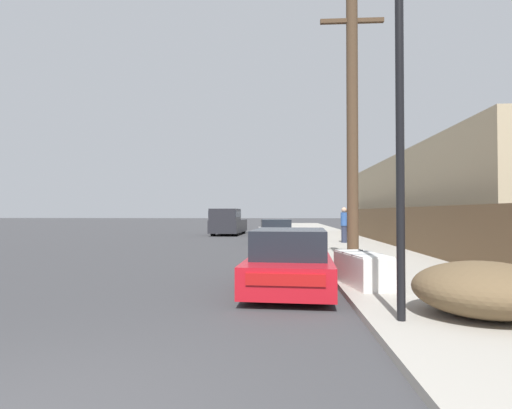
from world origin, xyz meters
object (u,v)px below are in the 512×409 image
(utility_pole, at_px, (352,126))
(brush_pile, at_px, (484,289))
(discarded_fridge, at_px, (362,269))
(street_lamp, at_px, (400,121))
(pedestrian, at_px, (344,224))
(pickup_truck, at_px, (228,222))
(car_parked_mid, at_px, (275,232))
(parked_sports_car_red, at_px, (290,261))

(utility_pole, distance_m, brush_pile, 6.50)
(discarded_fridge, bearing_deg, street_lamp, -101.34)
(pedestrian, bearing_deg, brush_pile, -90.98)
(utility_pole, bearing_deg, pickup_truck, 108.43)
(street_lamp, bearing_deg, car_parked_mid, 96.97)
(car_parked_mid, relative_size, brush_pile, 2.24)
(parked_sports_car_red, bearing_deg, car_parked_mid, 95.94)
(parked_sports_car_red, distance_m, brush_pile, 3.88)
(discarded_fridge, bearing_deg, pickup_truck, 94.19)
(street_lamp, height_order, pedestrian, street_lamp)
(street_lamp, distance_m, brush_pile, 2.79)
(discarded_fridge, bearing_deg, brush_pile, -73.32)
(pickup_truck, relative_size, pedestrian, 2.96)
(pickup_truck, height_order, utility_pole, utility_pole)
(discarded_fridge, height_order, pedestrian, pedestrian)
(car_parked_mid, bearing_deg, utility_pole, -81.59)
(car_parked_mid, bearing_deg, street_lamp, -87.10)
(utility_pole, distance_m, street_lamp, 5.76)
(pedestrian, bearing_deg, parked_sports_car_red, -104.61)
(utility_pole, height_order, street_lamp, utility_pole)
(utility_pole, bearing_deg, pedestrian, 82.41)
(street_lamp, bearing_deg, parked_sports_car_red, 116.64)
(utility_pole, bearing_deg, parked_sports_car_red, -124.87)
(pedestrian, bearing_deg, street_lamp, -96.03)
(street_lamp, relative_size, brush_pile, 2.41)
(car_parked_mid, distance_m, brush_pile, 16.10)
(street_lamp, bearing_deg, utility_pole, 86.49)
(parked_sports_car_red, relative_size, utility_pole, 0.58)
(brush_pile, distance_m, pedestrian, 14.40)
(discarded_fridge, height_order, utility_pole, utility_pole)
(car_parked_mid, relative_size, pedestrian, 2.56)
(street_lamp, distance_m, pedestrian, 14.90)
(street_lamp, xyz_separation_m, pedestrian, (1.55, 14.69, -1.92))
(car_parked_mid, height_order, brush_pile, car_parked_mid)
(pickup_truck, bearing_deg, discarded_fridge, 108.50)
(car_parked_mid, distance_m, street_lamp, 16.37)
(pickup_truck, distance_m, pedestrian, 11.12)
(brush_pile, bearing_deg, pickup_truck, 106.59)
(street_lamp, bearing_deg, discarded_fridge, 89.62)
(parked_sports_car_red, xyz_separation_m, pedestrian, (3.05, 11.71, 0.47))
(discarded_fridge, xyz_separation_m, pickup_truck, (-5.55, 20.49, 0.49))
(discarded_fridge, distance_m, brush_pile, 2.78)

